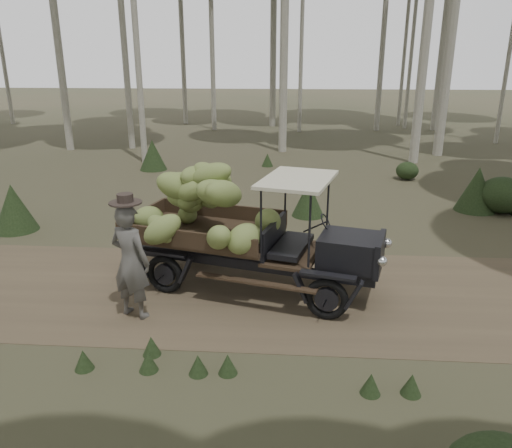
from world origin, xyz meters
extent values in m
plane|color=#473D2B|center=(0.00, 0.00, 0.00)|extent=(120.00, 120.00, 0.00)
cube|color=brown|center=(0.00, 0.00, 0.00)|extent=(70.00, 4.00, 0.01)
cube|color=black|center=(2.11, -0.20, 0.96)|extent=(1.17, 1.14, 0.53)
cube|color=black|center=(2.62, -0.34, 0.96)|extent=(0.35, 0.96, 0.60)
cube|color=black|center=(0.80, 0.15, 1.06)|extent=(0.43, 1.32, 0.53)
cube|color=#38281C|center=(-0.50, 0.51, 0.96)|extent=(3.06, 2.38, 0.08)
cube|color=#38281C|center=(-0.27, 1.34, 1.14)|extent=(2.62, 0.76, 0.31)
cube|color=#38281C|center=(-0.73, -0.33, 1.14)|extent=(2.62, 0.76, 0.31)
cube|color=#38281C|center=(-1.80, 0.86, 1.14)|extent=(0.51, 1.69, 0.31)
cube|color=beige|center=(1.20, 0.04, 2.14)|extent=(1.50, 1.87, 0.06)
cube|color=black|center=(0.57, 0.59, 0.60)|extent=(4.31, 1.25, 0.17)
cube|color=black|center=(0.38, -0.11, 0.60)|extent=(4.31, 1.25, 0.17)
torus|color=black|center=(2.12, 0.59, 0.37)|extent=(0.74, 0.32, 0.73)
torus|color=black|center=(1.72, -0.89, 0.37)|extent=(0.74, 0.32, 0.73)
torus|color=black|center=(-0.76, 1.38, 0.37)|extent=(0.74, 0.32, 0.73)
torus|color=black|center=(-1.17, -0.11, 0.37)|extent=(0.74, 0.32, 0.73)
sphere|color=beige|center=(2.81, 0.06, 1.01)|extent=(0.17, 0.17, 0.17)
sphere|color=beige|center=(2.58, -0.78, 1.01)|extent=(0.17, 0.17, 0.17)
ellipsoid|color=olive|center=(-1.60, 0.56, 1.21)|extent=(0.70, 0.51, 0.57)
ellipsoid|color=olive|center=(-0.59, 0.96, 1.58)|extent=(0.88, 0.87, 0.60)
ellipsoid|color=olive|center=(-0.08, 0.05, 1.86)|extent=(0.94, 1.02, 0.72)
ellipsoid|color=olive|center=(-0.42, 0.50, 2.09)|extent=(0.88, 0.83, 0.60)
ellipsoid|color=olive|center=(-1.21, -0.03, 1.22)|extent=(0.85, 0.88, 0.59)
ellipsoid|color=olive|center=(-0.87, 0.75, 1.58)|extent=(0.49, 0.78, 0.56)
ellipsoid|color=olive|center=(-0.71, 0.46, 1.80)|extent=(0.79, 0.56, 0.59)
ellipsoid|color=olive|center=(-0.34, 0.42, 2.11)|extent=(0.95, 0.59, 0.64)
ellipsoid|color=olive|center=(0.33, -0.48, 1.23)|extent=(0.91, 0.86, 0.70)
ellipsoid|color=olive|center=(-0.77, 0.92, 1.48)|extent=(0.67, 0.90, 0.53)
ellipsoid|color=olive|center=(-1.03, 0.61, 1.84)|extent=(0.98, 0.62, 0.75)
ellipsoid|color=olive|center=(-0.70, 0.63, 2.02)|extent=(0.70, 0.80, 0.49)
ellipsoid|color=olive|center=(0.68, 0.38, 1.26)|extent=(0.49, 0.60, 0.49)
ellipsoid|color=olive|center=(-0.90, 0.70, 1.59)|extent=(0.80, 0.56, 0.44)
ellipsoid|color=olive|center=(-0.21, 0.13, 1.85)|extent=(0.99, 0.79, 0.70)
ellipsoid|color=olive|center=(-0.49, 0.64, 2.01)|extent=(0.86, 0.97, 0.62)
ellipsoid|color=olive|center=(-0.93, 0.97, 1.17)|extent=(0.41, 0.70, 0.52)
ellipsoid|color=olive|center=(-0.79, 1.04, 1.51)|extent=(0.61, 0.76, 0.51)
ellipsoid|color=olive|center=(-0.91, 0.95, 1.83)|extent=(0.79, 0.40, 0.55)
ellipsoid|color=olive|center=(-0.34, 0.59, 2.01)|extent=(0.85, 0.51, 0.71)
ellipsoid|color=olive|center=(-1.11, -0.28, 1.29)|extent=(0.94, 0.74, 0.73)
ellipsoid|color=olive|center=(-0.09, -0.56, 1.27)|extent=(0.65, 0.88, 0.67)
imported|color=#504D49|center=(-1.48, -0.99, 0.97)|extent=(0.83, 0.70, 1.95)
cylinder|color=#2F2621|center=(-1.48, -0.99, 1.97)|extent=(0.67, 0.67, 0.03)
cylinder|color=#2F2621|center=(-1.48, -0.99, 2.04)|extent=(0.34, 0.34, 0.16)
ellipsoid|color=#233319|center=(6.92, 5.42, 0.51)|extent=(1.24, 1.24, 1.00)
ellipsoid|color=#233319|center=(5.17, 9.24, 0.32)|extent=(0.77, 0.77, 0.62)
cone|color=#233319|center=(6.28, 5.58, 0.62)|extent=(1.12, 1.12, 1.24)
cone|color=#233319|center=(-4.17, 10.18, 0.57)|extent=(1.03, 1.03, 1.14)
cone|color=#233319|center=(0.16, 11.11, 0.26)|extent=(0.46, 0.46, 0.51)
cone|color=#233319|center=(-5.72, 3.03, 0.59)|extent=(1.06, 1.06, 1.18)
cone|color=#233319|center=(1.57, 4.76, 0.49)|extent=(0.88, 0.88, 0.97)
cone|color=#233319|center=(2.69, -2.77, 0.15)|extent=(0.27, 0.27, 0.30)
cone|color=#233319|center=(0.28, -2.49, 0.15)|extent=(0.27, 0.27, 0.30)
cone|color=#233319|center=(-0.09, 2.60, 0.15)|extent=(0.27, 0.27, 0.30)
cone|color=#233319|center=(-0.53, 2.93, 0.15)|extent=(0.27, 0.27, 0.30)
cone|color=#233319|center=(-5.97, 2.95, 0.15)|extent=(0.27, 0.27, 0.30)
cone|color=#233319|center=(1.02, 2.45, 0.15)|extent=(0.27, 0.27, 0.30)
cone|color=#233319|center=(-0.82, -2.50, 0.15)|extent=(0.27, 0.27, 0.30)
cone|color=#233319|center=(2.46, 2.51, 0.15)|extent=(0.27, 0.27, 0.30)
cone|color=#233319|center=(2.17, -2.80, 0.15)|extent=(0.27, 0.27, 0.30)
cone|color=#233319|center=(-0.88, -2.12, 0.15)|extent=(0.27, 0.27, 0.30)
cone|color=#233319|center=(-1.73, -2.53, 0.15)|extent=(0.27, 0.27, 0.30)
cone|color=#233319|center=(1.99, 2.30, 0.15)|extent=(0.27, 0.27, 0.30)
cone|color=#233319|center=(-0.12, -2.54, 0.15)|extent=(0.27, 0.27, 0.30)
camera|label=1|loc=(1.08, -8.29, 4.14)|focal=35.00mm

